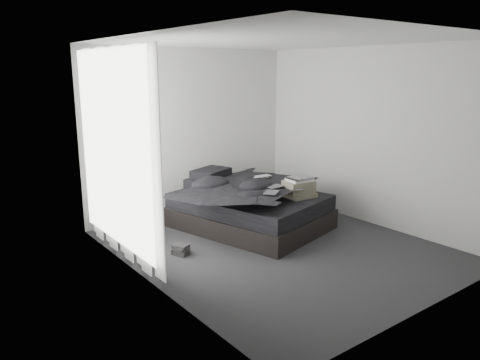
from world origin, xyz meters
TOP-DOWN VIEW (x-y plane):
  - floor at (0.00, 0.00)m, footprint 3.60×4.20m
  - ceiling at (0.00, 0.00)m, footprint 3.60×4.20m
  - wall_back at (0.00, 2.10)m, footprint 3.60×0.01m
  - wall_front at (0.00, -2.10)m, footprint 3.60×0.01m
  - wall_left at (-1.80, 0.00)m, footprint 0.01×4.20m
  - wall_right at (1.80, 0.00)m, footprint 0.01×4.20m
  - window_left at (-1.78, 0.90)m, footprint 0.02×2.00m
  - curtain_left at (-1.73, 0.90)m, footprint 0.06×2.12m
  - bed at (0.22, 0.85)m, footprint 2.01×2.37m
  - mattress at (0.22, 0.85)m, footprint 1.94×2.30m
  - duvet at (0.23, 0.80)m, footprint 1.90×2.07m
  - pillow_lower at (-0.03, 1.61)m, footprint 0.70×0.56m
  - pillow_upper at (0.05, 1.61)m, footprint 0.68×0.57m
  - laptop at (0.57, 0.99)m, footprint 0.34×0.23m
  - comic_a at (0.11, 0.25)m, footprint 0.31×0.29m
  - comic_b at (0.36, 0.47)m, footprint 0.27×0.18m
  - comic_c at (0.56, 0.21)m, footprint 0.30×0.31m
  - side_stand at (-1.27, 1.43)m, footprint 0.42×0.42m
  - papers at (-1.26, 1.41)m, footprint 0.26×0.20m
  - floor_books at (-1.14, 0.52)m, footprint 0.20×0.24m
  - box_lower at (0.68, 0.31)m, footprint 0.47×0.39m
  - box_mid at (0.69, 0.30)m, footprint 0.42×0.34m
  - box_upper at (0.67, 0.31)m, footprint 0.44×0.38m
  - art_book_white at (0.68, 0.31)m, footprint 0.36×0.30m
  - art_book_snake at (0.69, 0.30)m, footprint 0.33×0.26m

SIDE VIEW (x-z plane):
  - floor at x=0.00m, z-range -0.01..0.01m
  - floor_books at x=-1.14m, z-range 0.00..0.14m
  - bed at x=0.22m, z-range 0.00..0.28m
  - box_lower at x=0.68m, z-range 0.00..0.32m
  - side_stand at x=-1.27m, z-range 0.00..0.64m
  - mattress at x=0.22m, z-range 0.28..0.50m
  - box_mid at x=0.69m, z-range 0.32..0.56m
  - pillow_lower at x=-0.03m, z-range 0.50..0.64m
  - duvet at x=0.23m, z-range 0.50..0.74m
  - papers at x=-1.26m, z-range 0.64..0.65m
  - box_upper at x=0.67m, z-range 0.56..0.73m
  - pillow_upper at x=0.05m, z-range 0.64..0.77m
  - comic_a at x=0.11m, z-range 0.74..0.75m
  - comic_b at x=0.36m, z-range 0.74..0.75m
  - art_book_white at x=0.68m, z-range 0.73..0.76m
  - laptop at x=0.57m, z-range 0.74..0.76m
  - comic_c at x=0.56m, z-range 0.75..0.76m
  - art_book_snake at x=0.69m, z-range 0.76..0.79m
  - curtain_left at x=-1.73m, z-range 0.04..2.52m
  - wall_back at x=0.00m, z-range 0.00..2.60m
  - wall_front at x=0.00m, z-range 0.00..2.60m
  - wall_left at x=-1.80m, z-range 0.00..2.60m
  - wall_right at x=1.80m, z-range 0.00..2.60m
  - window_left at x=-1.78m, z-range 0.20..2.50m
  - ceiling at x=0.00m, z-range 2.60..2.60m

